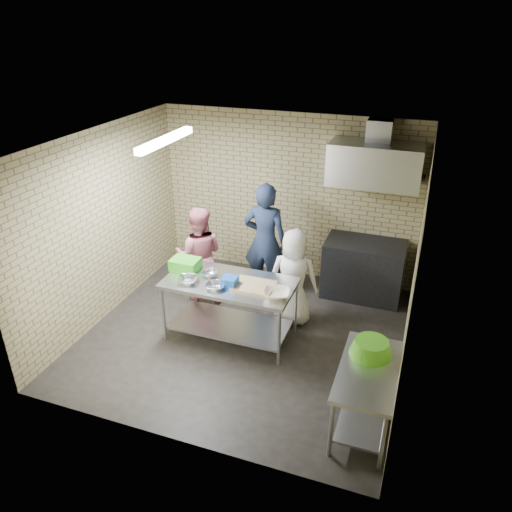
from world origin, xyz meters
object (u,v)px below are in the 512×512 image
at_px(man_navy, 265,241).
at_px(green_crate, 185,264).
at_px(prep_table, 230,309).
at_px(side_counter, 365,397).
at_px(bottle_green, 408,170).
at_px(green_basin, 371,348).
at_px(woman_pink, 199,255).
at_px(stove, 363,269).
at_px(bottle_red, 380,166).
at_px(blue_tub, 230,282).
at_px(woman_white, 293,277).

bearing_deg(man_navy, green_crate, 51.49).
bearing_deg(prep_table, side_counter, -27.34).
relative_size(side_counter, bottle_green, 8.00).
bearing_deg(green_basin, prep_table, 158.48).
height_order(side_counter, bottle_green, bottle_green).
distance_m(man_navy, woman_pink, 1.01).
relative_size(stove, bottle_red, 6.67).
distance_m(stove, woman_pink, 2.54).
bearing_deg(side_counter, blue_tub, 154.43).
bearing_deg(man_navy, woman_white, 133.38).
distance_m(green_basin, bottle_red, 3.01).
relative_size(bottle_red, woman_white, 0.13).
xyz_separation_m(green_basin, bottle_red, (-0.38, 2.74, 1.19)).
distance_m(stove, bottle_red, 1.60).
bearing_deg(stove, man_navy, -160.92).
relative_size(side_counter, woman_white, 0.84).
bearing_deg(man_navy, blue_tub, 85.29).
xyz_separation_m(side_counter, green_crate, (-2.67, 1.14, 0.56)).
distance_m(green_crate, blue_tub, 0.78).
height_order(green_basin, woman_white, woman_white).
relative_size(stove, blue_tub, 6.27).
bearing_deg(green_basin, stove, 99.76).
bearing_deg(green_crate, green_basin, -18.54).
height_order(green_crate, green_basin, green_crate).
distance_m(green_basin, woman_white, 1.91).
height_order(man_navy, woman_white, man_navy).
height_order(side_counter, blue_tub, blue_tub).
bearing_deg(side_counter, green_basin, 94.57).
height_order(green_basin, bottle_red, bottle_red).
distance_m(man_navy, woman_white, 0.87).
bearing_deg(green_basin, green_crate, 161.46).
height_order(side_counter, woman_pink, woman_pink).
xyz_separation_m(woman_pink, woman_white, (1.50, -0.11, -0.05)).
relative_size(green_crate, man_navy, 0.21).
bearing_deg(woman_pink, green_crate, 81.12).
distance_m(green_basin, man_navy, 2.74).
bearing_deg(woman_white, green_basin, 126.33).
bearing_deg(prep_table, bottle_red, 51.43).
distance_m(side_counter, green_basin, 0.52).
bearing_deg(bottle_red, blue_tub, -126.31).
relative_size(side_counter, man_navy, 0.65).
xyz_separation_m(blue_tub, bottle_red, (1.52, 2.07, 1.11)).
bearing_deg(green_crate, woman_white, 21.08).
bearing_deg(man_navy, woman_pink, 24.48).
relative_size(green_basin, woman_pink, 0.30).
xyz_separation_m(stove, bottle_red, (0.05, 0.24, 1.58)).
bearing_deg(green_crate, side_counter, -23.10).
relative_size(side_counter, stove, 1.00).
height_order(blue_tub, bottle_red, bottle_red).
xyz_separation_m(man_navy, woman_white, (0.61, -0.57, -0.21)).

